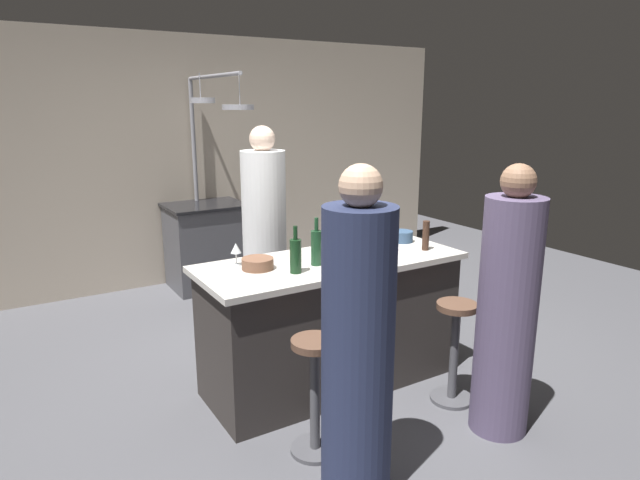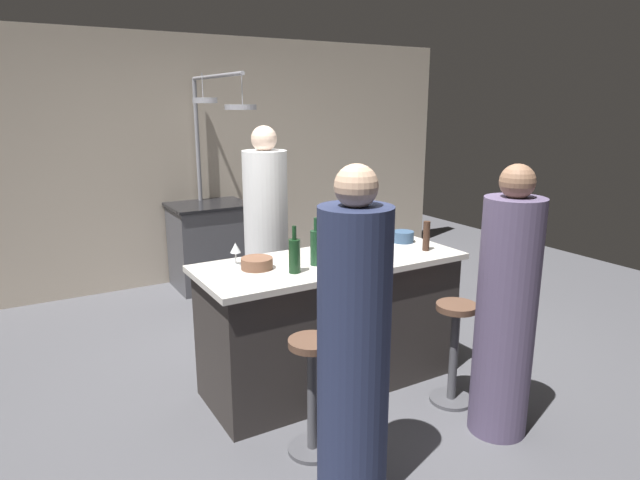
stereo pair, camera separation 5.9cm
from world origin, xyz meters
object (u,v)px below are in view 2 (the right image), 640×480
guest_right (506,314)px  potted_plant (436,270)px  chef (266,238)px  wine_glass_near_left_guest (370,250)px  mixing_bowl_wooden (257,263)px  mixing_bowl_blue (403,237)px  wine_bottle_rose (382,233)px  stove_range (210,245)px  wine_glass_by_chef (235,249)px  bar_stool_left (312,391)px  guest_left (354,351)px  bar_stool_right (454,348)px  pepper_mill (426,236)px  wine_bottle_green (316,247)px  wine_bottle_red (295,255)px  mixing_bowl_ceramic (345,255)px

guest_right → potted_plant: size_ratio=3.07×
chef → wine_glass_near_left_guest: chef is taller
mixing_bowl_wooden → mixing_bowl_blue: bearing=3.3°
wine_bottle_rose → mixing_bowl_wooden: wine_bottle_rose is taller
wine_bottle_rose → mixing_bowl_blue: 0.30m
stove_range → chef: bearing=-88.7°
mixing_bowl_wooden → stove_range: bearing=77.9°
wine_glass_by_chef → mixing_bowl_blue: size_ratio=0.91×
guest_right → bar_stool_left: guest_right is taller
guest_left → wine_bottle_rose: bearing=48.1°
bar_stool_right → guest_right: 0.52m
wine_glass_near_left_guest → guest_left: bearing=-130.0°
bar_stool_left → pepper_mill: 1.43m
bar_stool_left → wine_bottle_green: size_ratio=2.19×
wine_glass_by_chef → wine_glass_near_left_guest: same height
stove_range → mixing_bowl_wooden: 2.50m
potted_plant → wine_bottle_red: (-2.14, -1.06, 0.71)m
guest_left → mixing_bowl_blue: guest_left is taller
guest_right → wine_bottle_green: (-0.72, 0.94, 0.28)m
wine_bottle_red → mixing_bowl_blue: wine_bottle_red is taller
pepper_mill → wine_glass_near_left_guest: bearing=-168.2°
stove_range → mixing_bowl_blue: size_ratio=5.57×
pepper_mill → mixing_bowl_blue: bearing=87.3°
chef → wine_bottle_green: 1.19m
bar_stool_right → mixing_bowl_blue: 0.95m
bar_stool_left → mixing_bowl_blue: mixing_bowl_blue is taller
wine_glass_by_chef → wine_glass_near_left_guest: 0.86m
guest_right → mixing_bowl_ceramic: (-0.49, 0.94, 0.19)m
stove_range → wine_bottle_rose: 2.53m
wine_glass_near_left_guest → mixing_bowl_ceramic: bearing=106.4°
chef → bar_stool_left: 1.85m
guest_left → wine_bottle_green: bearing=70.4°
stove_range → bar_stool_right: 3.12m
mixing_bowl_ceramic → mixing_bowl_wooden: size_ratio=1.08×
guest_right → wine_glass_near_left_guest: bearing=120.6°
potted_plant → wine_bottle_red: 2.49m
guest_left → wine_glass_near_left_guest: size_ratio=11.35×
wine_bottle_rose → mixing_bowl_ceramic: 0.38m
pepper_mill → mixing_bowl_blue: size_ratio=1.31×
wine_bottle_green → chef: bearing=80.9°
mixing_bowl_blue → mixing_bowl_ceramic: bearing=-163.8°
bar_stool_left → wine_bottle_red: wine_bottle_red is taller
guest_right → pepper_mill: size_ratio=7.61×
guest_left → wine_glass_by_chef: 1.23m
wine_bottle_green → mixing_bowl_ceramic: (0.22, 0.00, -0.09)m
bar_stool_left → mixing_bowl_ceramic: (0.57, 0.56, 0.56)m
pepper_mill → guest_right: bearing=-98.8°
guest_right → mixing_bowl_blue: bearing=82.7°
guest_right → wine_bottle_red: (-0.91, 0.86, 0.27)m
bar_stool_right → wine_bottle_red: 1.20m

